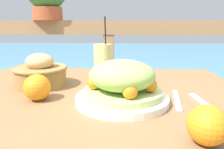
{
  "coord_description": "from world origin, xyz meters",
  "views": [
    {
      "loc": [
        0.08,
        -0.69,
        1.0
      ],
      "look_at": [
        0.05,
        0.02,
        0.83
      ],
      "focal_mm": 35.0,
      "sensor_mm": 36.0,
      "label": 1
    }
  ],
  "objects": [
    {
      "name": "drink_glass",
      "position": [
        0.01,
        0.14,
        0.84
      ],
      "size": [
        0.07,
        0.07,
        0.25
      ],
      "color": "#DBCC7F",
      "rests_on": "patio_table"
    },
    {
      "name": "fork",
      "position": [
        0.25,
        -0.06,
        0.77
      ],
      "size": [
        0.05,
        0.18,
        0.0
      ],
      "color": "silver",
      "rests_on": "patio_table"
    },
    {
      "name": "salad_plate",
      "position": [
        0.08,
        -0.08,
        0.82
      ],
      "size": [
        0.27,
        0.27,
        0.13
      ],
      "color": "white",
      "rests_on": "patio_table"
    },
    {
      "name": "railing_fence",
      "position": [
        0.0,
        0.76,
        0.77
      ],
      "size": [
        2.8,
        0.08,
        1.01
      ],
      "color": "#937551",
      "rests_on": "ground_plane"
    },
    {
      "name": "orange_near_basket",
      "position": [
        0.25,
        -0.3,
        0.81
      ],
      "size": [
        0.08,
        0.08,
        0.08
      ],
      "color": "orange",
      "rests_on": "patio_table"
    },
    {
      "name": "patio_table",
      "position": [
        0.0,
        0.0,
        0.66
      ],
      "size": [
        1.03,
        0.81,
        0.77
      ],
      "color": "olive",
      "rests_on": "ground_plane"
    },
    {
      "name": "sea_backdrop",
      "position": [
        0.0,
        3.26,
        0.23
      ],
      "size": [
        12.0,
        4.0,
        0.46
      ],
      "color": "teal",
      "rests_on": "ground_plane"
    },
    {
      "name": "knife",
      "position": [
        0.32,
        -0.09,
        0.77
      ],
      "size": [
        0.03,
        0.18,
        0.0
      ],
      "color": "silver",
      "rests_on": "patio_table"
    },
    {
      "name": "orange_near_glass",
      "position": [
        -0.17,
        -0.07,
        0.81
      ],
      "size": [
        0.08,
        0.08,
        0.08
      ],
      "color": "orange",
      "rests_on": "patio_table"
    },
    {
      "name": "bread_basket",
      "position": [
        -0.22,
        0.08,
        0.82
      ],
      "size": [
        0.2,
        0.2,
        0.12
      ],
      "color": "olive",
      "rests_on": "patio_table"
    }
  ]
}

